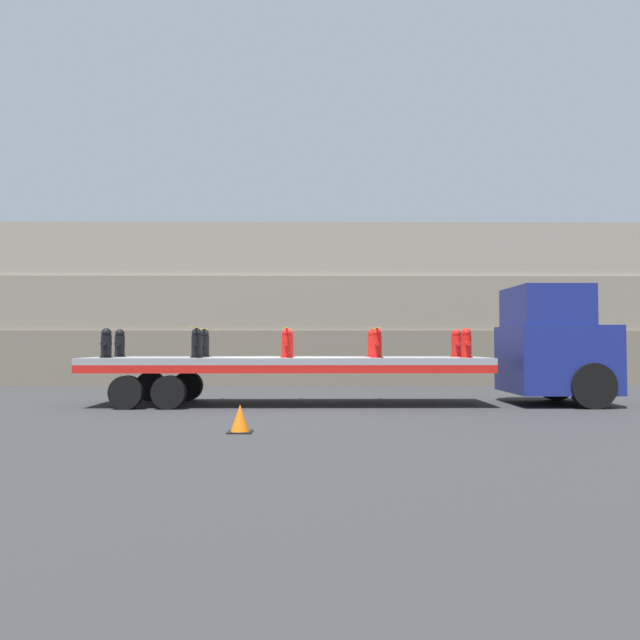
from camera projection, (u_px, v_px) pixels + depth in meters
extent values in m
plane|color=#2D2D30|center=(288.00, 405.00, 16.43)|extent=(120.00, 120.00, 0.00)
cube|color=#706656|center=(297.00, 357.00, 25.06)|extent=(60.00, 3.00, 2.10)
cube|color=gray|center=(297.00, 306.00, 25.29)|extent=(60.00, 3.00, 2.10)
cube|color=gray|center=(297.00, 255.00, 25.52)|extent=(60.00, 3.00, 2.10)
cube|color=navy|center=(556.00, 359.00, 16.54)|extent=(2.54, 2.50, 1.76)
cube|color=navy|center=(545.00, 307.00, 16.59)|extent=(1.78, 2.30, 1.04)
cube|color=black|center=(582.00, 346.00, 16.56)|extent=(1.02, 2.20, 0.99)
cylinder|color=black|center=(593.00, 386.00, 15.33)|extent=(1.13, 0.28, 1.13)
cylinder|color=black|center=(555.00, 380.00, 17.71)|extent=(1.13, 0.28, 1.13)
cube|color=gray|center=(288.00, 360.00, 16.47)|extent=(10.41, 2.51, 0.17)
cube|color=red|center=(286.00, 369.00, 15.25)|extent=(10.41, 0.08, 0.20)
cube|color=red|center=(289.00, 366.00, 17.68)|extent=(10.41, 0.08, 0.20)
cylinder|color=black|center=(169.00, 392.00, 15.26)|extent=(0.82, 0.30, 0.82)
cylinder|color=black|center=(188.00, 386.00, 17.57)|extent=(0.82, 0.30, 0.82)
cylinder|color=black|center=(126.00, 392.00, 15.25)|extent=(0.82, 0.30, 0.82)
cylinder|color=black|center=(151.00, 386.00, 17.56)|extent=(0.82, 0.30, 0.82)
cylinder|color=black|center=(106.00, 357.00, 15.88)|extent=(0.33, 0.33, 0.03)
cylinder|color=black|center=(106.00, 346.00, 15.89)|extent=(0.26, 0.26, 0.58)
sphere|color=black|center=(106.00, 333.00, 15.90)|extent=(0.25, 0.25, 0.25)
cylinder|color=black|center=(104.00, 344.00, 15.69)|extent=(0.12, 0.15, 0.12)
cylinder|color=black|center=(109.00, 344.00, 16.10)|extent=(0.12, 0.15, 0.12)
cylinder|color=black|center=(120.00, 356.00, 16.98)|extent=(0.33, 0.33, 0.03)
cylinder|color=black|center=(120.00, 346.00, 16.99)|extent=(0.26, 0.26, 0.58)
sphere|color=black|center=(120.00, 334.00, 17.00)|extent=(0.25, 0.25, 0.25)
cylinder|color=black|center=(117.00, 344.00, 16.79)|extent=(0.12, 0.15, 0.12)
cylinder|color=black|center=(122.00, 344.00, 17.20)|extent=(0.12, 0.15, 0.12)
cylinder|color=black|center=(197.00, 357.00, 15.90)|extent=(0.33, 0.33, 0.03)
cylinder|color=black|center=(197.00, 346.00, 15.91)|extent=(0.26, 0.26, 0.58)
sphere|color=black|center=(197.00, 333.00, 15.93)|extent=(0.25, 0.25, 0.25)
cylinder|color=black|center=(195.00, 344.00, 15.71)|extent=(0.12, 0.15, 0.12)
cylinder|color=black|center=(198.00, 344.00, 16.12)|extent=(0.12, 0.15, 0.12)
cylinder|color=black|center=(204.00, 356.00, 17.00)|extent=(0.33, 0.33, 0.03)
cylinder|color=black|center=(204.00, 346.00, 17.01)|extent=(0.26, 0.26, 0.58)
sphere|color=black|center=(204.00, 334.00, 17.03)|extent=(0.25, 0.25, 0.25)
cylinder|color=black|center=(203.00, 344.00, 16.81)|extent=(0.12, 0.15, 0.12)
cylinder|color=black|center=(206.00, 344.00, 17.22)|extent=(0.12, 0.15, 0.12)
cylinder|color=red|center=(287.00, 357.00, 15.92)|extent=(0.33, 0.33, 0.03)
cylinder|color=red|center=(287.00, 346.00, 15.94)|extent=(0.26, 0.26, 0.58)
sphere|color=red|center=(287.00, 333.00, 15.95)|extent=(0.25, 0.25, 0.25)
cylinder|color=red|center=(286.00, 344.00, 15.73)|extent=(0.12, 0.15, 0.12)
cylinder|color=red|center=(287.00, 344.00, 16.14)|extent=(0.12, 0.15, 0.12)
cylinder|color=red|center=(288.00, 356.00, 17.03)|extent=(0.33, 0.33, 0.03)
cylinder|color=red|center=(288.00, 346.00, 17.04)|extent=(0.26, 0.26, 0.58)
sphere|color=red|center=(289.00, 334.00, 17.05)|extent=(0.25, 0.25, 0.25)
cylinder|color=red|center=(288.00, 344.00, 16.83)|extent=(0.12, 0.15, 0.12)
cylinder|color=red|center=(289.00, 344.00, 17.25)|extent=(0.12, 0.15, 0.12)
cylinder|color=red|center=(377.00, 357.00, 15.95)|extent=(0.33, 0.33, 0.03)
cylinder|color=red|center=(377.00, 346.00, 15.96)|extent=(0.26, 0.26, 0.58)
sphere|color=red|center=(377.00, 333.00, 15.97)|extent=(0.25, 0.25, 0.25)
cylinder|color=red|center=(377.00, 344.00, 15.75)|extent=(0.12, 0.15, 0.12)
cylinder|color=red|center=(376.00, 344.00, 16.17)|extent=(0.12, 0.15, 0.12)
cylinder|color=red|center=(373.00, 356.00, 17.05)|extent=(0.33, 0.33, 0.03)
cylinder|color=red|center=(373.00, 346.00, 17.06)|extent=(0.26, 0.26, 0.58)
sphere|color=red|center=(373.00, 334.00, 17.07)|extent=(0.25, 0.25, 0.25)
cylinder|color=red|center=(373.00, 344.00, 16.86)|extent=(0.12, 0.15, 0.12)
cylinder|color=red|center=(372.00, 344.00, 17.27)|extent=(0.12, 0.15, 0.12)
cylinder|color=red|center=(466.00, 357.00, 15.97)|extent=(0.33, 0.33, 0.03)
cylinder|color=red|center=(466.00, 346.00, 15.98)|extent=(0.26, 0.26, 0.58)
sphere|color=red|center=(466.00, 333.00, 15.99)|extent=(0.25, 0.25, 0.25)
cylinder|color=red|center=(468.00, 344.00, 15.78)|extent=(0.12, 0.15, 0.12)
cylinder|color=red|center=(464.00, 344.00, 16.19)|extent=(0.12, 0.15, 0.12)
cylinder|color=red|center=(456.00, 356.00, 17.07)|extent=(0.33, 0.33, 0.03)
cylinder|color=red|center=(456.00, 346.00, 17.08)|extent=(0.26, 0.26, 0.58)
sphere|color=red|center=(456.00, 334.00, 17.10)|extent=(0.25, 0.25, 0.25)
cylinder|color=red|center=(458.00, 344.00, 16.88)|extent=(0.12, 0.15, 0.12)
cylinder|color=red|center=(455.00, 344.00, 17.29)|extent=(0.12, 0.15, 0.12)
cube|color=yellow|center=(201.00, 328.00, 16.48)|extent=(0.05, 2.71, 0.01)
cube|color=yellow|center=(288.00, 328.00, 16.50)|extent=(0.05, 2.71, 0.01)
cube|color=yellow|center=(374.00, 328.00, 16.53)|extent=(0.05, 2.71, 0.01)
cube|color=black|center=(240.00, 432.00, 11.24)|extent=(0.44, 0.44, 0.03)
cone|color=orange|center=(240.00, 418.00, 11.25)|extent=(0.34, 0.34, 0.48)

